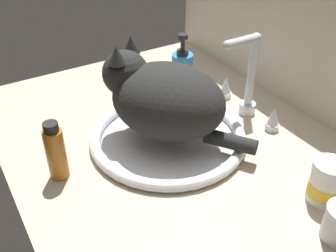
# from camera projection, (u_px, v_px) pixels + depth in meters

# --- Properties ---
(countertop) EXTENTS (1.01, 0.69, 0.03)m
(countertop) POSITION_uv_depth(u_px,v_px,m) (182.00, 157.00, 0.86)
(countertop) COLOR #B7A88E
(countertop) RESTS_ON ground
(backsplash_wall) EXTENTS (1.01, 0.02, 0.38)m
(backsplash_wall) POSITION_uv_depth(u_px,v_px,m) (312.00, 48.00, 0.91)
(backsplash_wall) COLOR beige
(backsplash_wall) RESTS_ON ground
(sink_basin) EXTENTS (0.35, 0.35, 0.02)m
(sink_basin) POSITION_uv_depth(u_px,v_px,m) (168.00, 137.00, 0.87)
(sink_basin) COLOR white
(sink_basin) RESTS_ON countertop
(faucet) EXTENTS (0.21, 0.11, 0.21)m
(faucet) POSITION_uv_depth(u_px,v_px,m) (248.00, 85.00, 0.93)
(faucet) COLOR silver
(faucet) RESTS_ON countertop
(cat) EXTENTS (0.32, 0.29, 0.19)m
(cat) POSITION_uv_depth(u_px,v_px,m) (161.00, 97.00, 0.82)
(cat) COLOR black
(cat) RESTS_ON sink_basin
(soap_pump_bottle) EXTENTS (0.06, 0.06, 0.16)m
(soap_pump_bottle) POSITION_uv_depth(u_px,v_px,m) (182.00, 71.00, 1.04)
(soap_pump_bottle) COLOR teal
(soap_pump_bottle) RESTS_ON countertop
(pill_bottle) EXTENTS (0.06, 0.06, 0.09)m
(pill_bottle) POSITION_uv_depth(u_px,v_px,m) (326.00, 183.00, 0.71)
(pill_bottle) COLOR white
(pill_bottle) RESTS_ON countertop
(amber_bottle) EXTENTS (0.04, 0.04, 0.13)m
(amber_bottle) POSITION_uv_depth(u_px,v_px,m) (56.00, 152.00, 0.75)
(amber_bottle) COLOR #B2661E
(amber_bottle) RESTS_ON countertop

